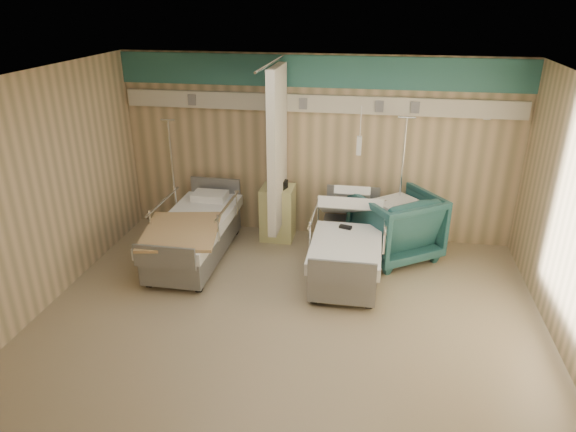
{
  "coord_description": "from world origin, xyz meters",
  "views": [
    {
      "loc": [
        0.89,
        -5.04,
        3.57
      ],
      "look_at": [
        -0.11,
        0.6,
        1.09
      ],
      "focal_mm": 32.0,
      "sensor_mm": 36.0,
      "label": 1
    }
  ],
  "objects_px": {
    "iv_stand_right": "(397,224)",
    "bed_right": "(347,251)",
    "bed_left": "(195,239)",
    "visitor_armchair": "(395,225)",
    "bedside_cabinet": "(278,213)",
    "iv_stand_left": "(176,211)"
  },
  "relations": [
    {
      "from": "bedside_cabinet",
      "to": "iv_stand_right",
      "type": "height_order",
      "value": "iv_stand_right"
    },
    {
      "from": "bed_right",
      "to": "bedside_cabinet",
      "type": "distance_m",
      "value": 1.46
    },
    {
      "from": "bedside_cabinet",
      "to": "iv_stand_right",
      "type": "relative_size",
      "value": 0.42
    },
    {
      "from": "bed_right",
      "to": "bed_left",
      "type": "xyz_separation_m",
      "value": [
        -2.2,
        0.0,
        0.0
      ]
    },
    {
      "from": "iv_stand_left",
      "to": "bed_left",
      "type": "bearing_deg",
      "value": -53.09
    },
    {
      "from": "bedside_cabinet",
      "to": "iv_stand_left",
      "type": "xyz_separation_m",
      "value": [
        -1.63,
        -0.13,
        -0.04
      ]
    },
    {
      "from": "bed_left",
      "to": "iv_stand_left",
      "type": "relative_size",
      "value": 1.16
    },
    {
      "from": "bed_left",
      "to": "visitor_armchair",
      "type": "xyz_separation_m",
      "value": [
        2.85,
        0.6,
        0.18
      ]
    },
    {
      "from": "bed_left",
      "to": "iv_stand_right",
      "type": "height_order",
      "value": "iv_stand_right"
    },
    {
      "from": "bed_right",
      "to": "bed_left",
      "type": "relative_size",
      "value": 1.0
    },
    {
      "from": "iv_stand_left",
      "to": "iv_stand_right",
      "type": "bearing_deg",
      "value": 0.98
    },
    {
      "from": "iv_stand_left",
      "to": "visitor_armchair",
      "type": "bearing_deg",
      "value": -2.81
    },
    {
      "from": "visitor_armchair",
      "to": "iv_stand_left",
      "type": "bearing_deg",
      "value": -37.45
    },
    {
      "from": "iv_stand_right",
      "to": "iv_stand_left",
      "type": "xyz_separation_m",
      "value": [
        -3.46,
        -0.06,
        -0.03
      ]
    },
    {
      "from": "iv_stand_right",
      "to": "bed_right",
      "type": "bearing_deg",
      "value": -129.63
    },
    {
      "from": "bed_right",
      "to": "visitor_armchair",
      "type": "bearing_deg",
      "value": 42.71
    },
    {
      "from": "bed_right",
      "to": "iv_stand_left",
      "type": "distance_m",
      "value": 2.88
    },
    {
      "from": "bedside_cabinet",
      "to": "visitor_armchair",
      "type": "relative_size",
      "value": 0.78
    },
    {
      "from": "bed_right",
      "to": "visitor_armchair",
      "type": "height_order",
      "value": "visitor_armchair"
    },
    {
      "from": "bed_left",
      "to": "iv_stand_right",
      "type": "distance_m",
      "value": 3.0
    },
    {
      "from": "bed_left",
      "to": "visitor_armchair",
      "type": "height_order",
      "value": "visitor_armchair"
    },
    {
      "from": "iv_stand_right",
      "to": "iv_stand_left",
      "type": "distance_m",
      "value": 3.46
    }
  ]
}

